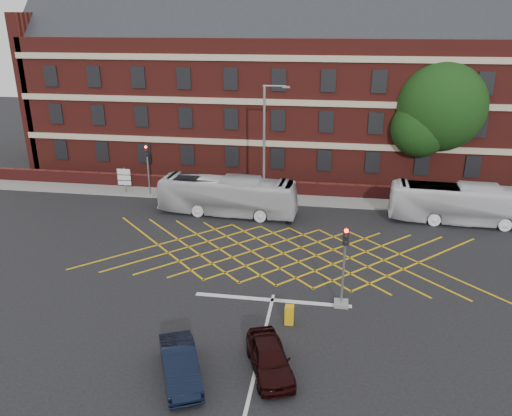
# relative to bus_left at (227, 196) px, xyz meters

# --- Properties ---
(ground) EXTENTS (120.00, 120.00, 0.00)m
(ground) POSITION_rel_bus_left_xyz_m (4.74, -7.99, -1.41)
(ground) COLOR black
(ground) RESTS_ON ground
(victorian_building) EXTENTS (51.00, 12.17, 20.40)m
(victorian_building) POSITION_rel_bus_left_xyz_m (4.99, 14.01, 6.43)
(victorian_building) COLOR #5C1C17
(victorian_building) RESTS_ON ground
(boundary_wall) EXTENTS (56.00, 0.50, 1.10)m
(boundary_wall) POSITION_rel_bus_left_xyz_m (4.74, 5.01, -0.86)
(boundary_wall) COLOR #531716
(boundary_wall) RESTS_ON ground
(far_pavement) EXTENTS (60.00, 3.00, 0.12)m
(far_pavement) POSITION_rel_bus_left_xyz_m (4.74, 4.01, -1.35)
(far_pavement) COLOR slate
(far_pavement) RESTS_ON ground
(box_junction_hatching) EXTENTS (8.22, 8.22, 0.02)m
(box_junction_hatching) POSITION_rel_bus_left_xyz_m (4.74, -5.99, -1.40)
(box_junction_hatching) COLOR #CC990C
(box_junction_hatching) RESTS_ON ground
(stop_line) EXTENTS (8.00, 0.30, 0.02)m
(stop_line) POSITION_rel_bus_left_xyz_m (4.74, -11.49, -1.40)
(stop_line) COLOR silver
(stop_line) RESTS_ON ground
(centre_line) EXTENTS (0.15, 14.00, 0.02)m
(centre_line) POSITION_rel_bus_left_xyz_m (4.74, -17.99, -1.40)
(centre_line) COLOR silver
(centre_line) RESTS_ON ground
(bus_left) EXTENTS (10.24, 3.03, 2.81)m
(bus_left) POSITION_rel_bus_left_xyz_m (0.00, 0.00, 0.00)
(bus_left) COLOR silver
(bus_left) RESTS_ON ground
(bus_right) EXTENTS (10.09, 2.81, 2.78)m
(bus_right) POSITION_rel_bus_left_xyz_m (16.56, 0.91, -0.02)
(bus_right) COLOR white
(bus_right) RESTS_ON ground
(car_navy) EXTENTS (2.80, 4.05, 1.27)m
(car_navy) POSITION_rel_bus_left_xyz_m (1.86, -17.89, -0.77)
(car_navy) COLOR black
(car_navy) RESTS_ON ground
(car_maroon) EXTENTS (2.68, 4.03, 1.27)m
(car_maroon) POSITION_rel_bus_left_xyz_m (5.31, -16.92, -0.77)
(car_maroon) COLOR black
(car_maroon) RESTS_ON ground
(deciduous_tree) EXTENTS (7.49, 7.18, 10.47)m
(deciduous_tree) POSITION_rel_bus_left_xyz_m (15.68, 8.54, 4.96)
(deciduous_tree) COLOR black
(deciduous_tree) RESTS_ON ground
(traffic_light_near) EXTENTS (0.70, 0.70, 4.27)m
(traffic_light_near) POSITION_rel_bus_left_xyz_m (8.21, -11.44, 0.36)
(traffic_light_near) COLOR slate
(traffic_light_near) RESTS_ON ground
(traffic_light_far) EXTENTS (0.70, 0.70, 4.27)m
(traffic_light_far) POSITION_rel_bus_left_xyz_m (-7.00, 2.82, 0.36)
(traffic_light_far) COLOR slate
(traffic_light_far) RESTS_ON ground
(street_lamp) EXTENTS (2.25, 1.00, 9.21)m
(street_lamp) POSITION_rel_bus_left_xyz_m (2.59, 1.10, 1.78)
(street_lamp) COLOR slate
(street_lamp) RESTS_ON ground
(direction_signs) EXTENTS (1.10, 0.16, 2.20)m
(direction_signs) POSITION_rel_bus_left_xyz_m (-9.21, 3.11, -0.03)
(direction_signs) COLOR gray
(direction_signs) RESTS_ON ground
(utility_cabinet) EXTENTS (0.41, 0.36, 0.95)m
(utility_cabinet) POSITION_rel_bus_left_xyz_m (5.78, -13.44, -0.93)
(utility_cabinet) COLOR #CD9B0C
(utility_cabinet) RESTS_ON ground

